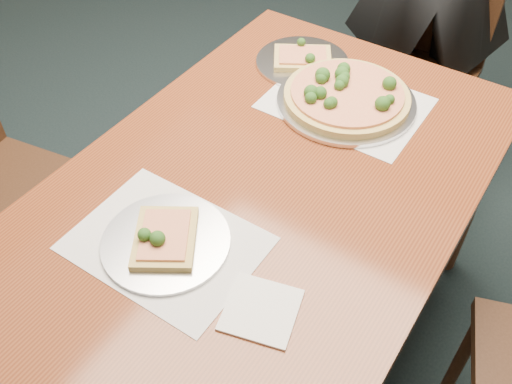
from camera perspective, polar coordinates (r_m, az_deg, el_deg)
The scene contains 9 objects.
ground at distance 2.21m, azimuth -0.35°, elevation -5.12°, with size 8.00×8.00×0.00m, color black.
dining_table at distance 1.41m, azimuth -0.00°, elevation -2.60°, with size 0.90×1.50×0.75m.
chair_far at distance 2.34m, azimuth 16.39°, elevation 13.06°, with size 0.44×0.44×0.91m.
placemat_main at distance 1.62m, azimuth 8.96°, elevation 8.77°, with size 0.42×0.32×0.00m, color white.
placemat_near at distance 1.26m, azimuth -8.97°, elevation -5.09°, with size 0.40×0.30×0.00m, color white.
pizza_pan at distance 1.61m, azimuth 8.98°, elevation 9.47°, with size 0.38×0.38×0.07m.
slice_plate_near at distance 1.25m, azimuth -9.10°, elevation -4.75°, with size 0.28×0.28×0.06m.
slice_plate_far at distance 1.77m, azimuth 4.68°, elevation 13.02°, with size 0.28×0.28×0.06m.
napkin at distance 1.14m, azimuth 0.52°, elevation -11.70°, with size 0.14×0.14×0.01m, color white.
Camera 1 is at (0.78, -1.15, 1.72)m, focal length 40.00 mm.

